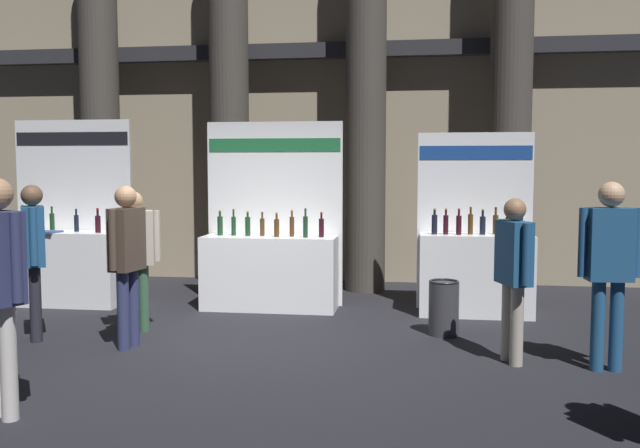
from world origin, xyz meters
name	(u,v)px	position (x,y,z in m)	size (l,w,h in m)	color
ground_plane	(242,343)	(0.00, 0.00, 0.00)	(24.00, 24.00, 0.00)	black
hall_colonnade	(303,79)	(0.00, 4.05, 3.32)	(11.63, 1.35, 6.83)	gray
exhibitor_booth_0	(65,259)	(-2.96, 1.77, 0.63)	(1.70, 0.70, 2.55)	white
exhibitor_booth_1	(271,263)	(-0.08, 1.86, 0.61)	(1.87, 0.66, 2.51)	white
exhibitor_booth_2	(475,267)	(2.60, 1.87, 0.62)	(1.49, 0.66, 2.34)	white
trash_bin	(444,308)	(2.16, 0.69, 0.31)	(0.34, 0.34, 0.62)	#38383D
visitor_2	(514,266)	(2.77, -0.35, 0.94)	(0.33, 0.56, 1.59)	#ADA393
visitor_3	(34,248)	(-2.27, -0.17, 1.01)	(0.39, 0.48, 1.70)	#23232D
visitor_7	(609,258)	(3.60, -0.50, 1.05)	(0.56, 0.25, 1.76)	navy
visitor_8	(134,248)	(-1.34, 0.34, 0.97)	(0.53, 0.41, 1.62)	#33563D
visitor_9	(127,252)	(-1.13, -0.34, 1.01)	(0.29, 0.55, 1.70)	navy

